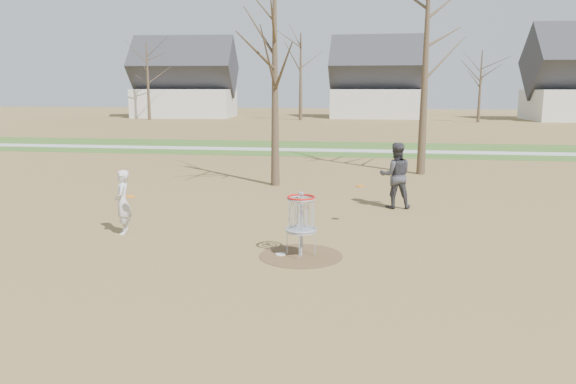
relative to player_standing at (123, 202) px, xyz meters
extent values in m
plane|color=brown|center=(4.54, -1.19, -0.79)|extent=(160.00, 160.00, 0.00)
cube|color=#2D5119|center=(4.54, 19.81, -0.79)|extent=(160.00, 8.00, 0.01)
cube|color=#9E9E99|center=(4.54, 18.81, -0.78)|extent=(160.00, 1.50, 0.01)
cylinder|color=#47331E|center=(4.54, -1.19, -0.79)|extent=(1.80, 1.80, 0.01)
imported|color=silver|center=(0.00, 0.00, 0.00)|extent=(0.53, 0.66, 1.58)
imported|color=#36363B|center=(6.72, 4.01, 0.19)|extent=(1.03, 0.84, 1.96)
cylinder|color=silver|center=(4.10, -1.20, -0.77)|extent=(0.22, 0.22, 0.02)
cylinder|color=orange|center=(5.72, 1.75, 0.24)|extent=(0.22, 0.22, 0.04)
cylinder|color=orange|center=(0.33, -0.27, 0.21)|extent=(0.22, 0.22, 0.02)
cylinder|color=#9EA3AD|center=(4.54, -1.19, -0.12)|extent=(0.05, 0.05, 1.35)
cylinder|color=#9EA3AD|center=(4.54, -1.19, -0.24)|extent=(0.64, 0.64, 0.04)
torus|color=#9EA3AD|center=(4.54, -1.19, 0.46)|extent=(0.60, 0.60, 0.04)
torus|color=red|center=(4.54, -1.19, 0.49)|extent=(0.60, 0.60, 0.04)
cone|color=#382B1E|center=(2.54, 7.31, 2.96)|extent=(0.32, 0.32, 7.50)
cone|color=#382B1E|center=(8.04, 10.81, 3.46)|extent=(0.36, 0.36, 8.50)
cone|color=#382B1E|center=(-17.46, 44.81, 3.21)|extent=(0.36, 0.36, 8.00)
cone|color=#382B1E|center=(-1.46, 46.81, 3.71)|extent=(0.40, 0.40, 9.00)
cone|color=#382B1E|center=(16.54, 45.81, 2.71)|extent=(0.32, 0.32, 7.00)
cube|color=silver|center=(-15.46, 50.81, 0.81)|extent=(11.46, 7.75, 3.20)
pyramid|color=#2D2D33|center=(-15.46, 50.81, 4.19)|extent=(12.01, 7.79, 3.55)
cube|color=silver|center=(6.54, 52.81, 0.81)|extent=(10.24, 7.34, 3.20)
pyramid|color=#2D2D33|center=(6.54, 52.81, 4.19)|extent=(10.74, 7.36, 3.55)
camera|label=1|loc=(5.95, -12.66, 2.80)|focal=35.00mm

